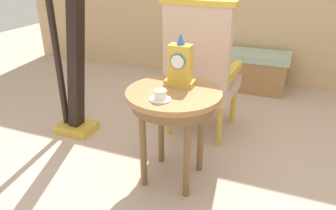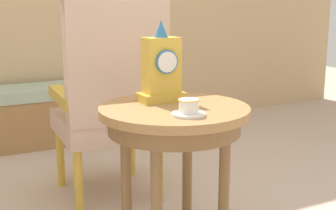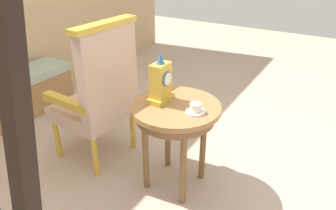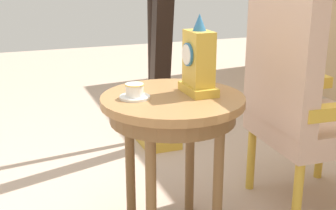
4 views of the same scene
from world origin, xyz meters
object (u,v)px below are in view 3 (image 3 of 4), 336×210
object	(u,v)px
armchair	(100,92)
harp	(11,164)
window_bench	(17,96)
teacup_left	(196,108)
side_table	(175,116)
mantel_clock	(161,82)

from	to	relation	value
armchair	harp	size ratio (longest dim) A/B	0.65
armchair	harp	xyz separation A→B (m)	(-0.98, -0.37, 0.12)
window_bench	teacup_left	bearing A→B (deg)	-92.33
side_table	teacup_left	distance (m)	0.20
mantel_clock	window_bench	world-z (taller)	mantel_clock
side_table	harp	bearing A→B (deg)	163.53
side_table	window_bench	xyz separation A→B (m)	(0.06, 1.89, -0.34)
harp	window_bench	distance (m)	1.98
teacup_left	mantel_clock	bearing A→B (deg)	85.09
mantel_clock	armchair	xyz separation A→B (m)	(-0.02, 0.54, -0.19)
side_table	teacup_left	bearing A→B (deg)	-97.41
side_table	mantel_clock	size ratio (longest dim) A/B	1.94
side_table	harp	size ratio (longest dim) A/B	0.37
teacup_left	armchair	distance (m)	0.82
side_table	window_bench	world-z (taller)	side_table
side_table	harp	world-z (taller)	harp
armchair	mantel_clock	bearing A→B (deg)	-87.98
mantel_clock	window_bench	xyz separation A→B (m)	(0.06, 1.78, -0.56)
mantel_clock	window_bench	bearing A→B (deg)	88.07
armchair	window_bench	xyz separation A→B (m)	(0.08, 1.24, -0.37)
teacup_left	armchair	size ratio (longest dim) A/B	0.11
mantel_clock	window_bench	size ratio (longest dim) A/B	0.29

